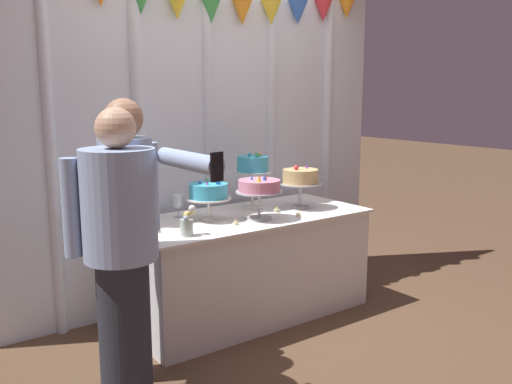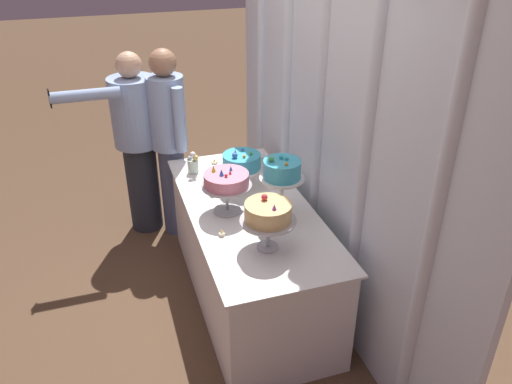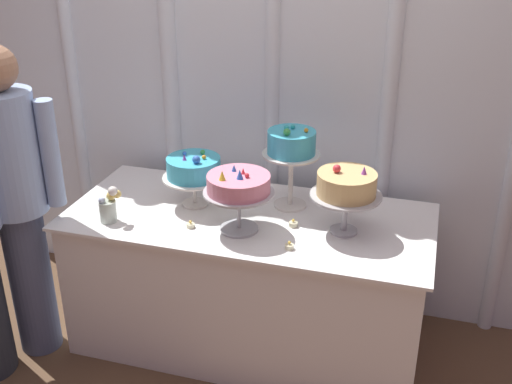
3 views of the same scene
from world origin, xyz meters
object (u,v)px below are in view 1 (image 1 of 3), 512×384
at_px(flower_vase, 187,223).
at_px(guest_man_pink_jacket, 128,227).
at_px(cake_display_leftmost, 208,192).
at_px(cake_display_midright, 253,167).
at_px(guest_man_dark_suit, 122,250).
at_px(tealight_near_right, 277,210).
at_px(wine_glass, 178,202).
at_px(tealight_far_left, 157,231).
at_px(cake_display_rightmost, 300,178).
at_px(tealight_far_right, 298,215).
at_px(cake_display_midleft, 259,188).
at_px(tealight_near_left, 236,223).
at_px(cake_table, 247,265).

xyz_separation_m(flower_vase, guest_man_pink_jacket, (-0.42, -0.10, 0.06)).
bearing_deg(cake_display_leftmost, cake_display_midright, 15.05).
bearing_deg(guest_man_dark_suit, tealight_near_right, 21.14).
height_order(wine_glass, tealight_far_left, wine_glass).
distance_m(cake_display_rightmost, tealight_near_right, 0.31).
bearing_deg(tealight_near_right, wine_glass, 157.70).
distance_m(tealight_near_right, guest_man_dark_suit, 1.49).
bearing_deg(cake_display_leftmost, flower_vase, -138.77).
bearing_deg(tealight_far_right, tealight_near_right, 98.82).
relative_size(tealight_far_right, guest_man_pink_jacket, 0.02).
bearing_deg(tealight_far_left, tealight_far_right, -11.23).
bearing_deg(cake_display_midleft, guest_man_dark_suit, -159.37).
xyz_separation_m(cake_display_midright, tealight_far_right, (0.10, -0.41, -0.30)).
relative_size(tealight_near_left, tealight_near_right, 0.93).
bearing_deg(guest_man_pink_jacket, cake_display_midleft, 10.87).
xyz_separation_m(flower_vase, tealight_far_left, (-0.11, 0.18, -0.07)).
xyz_separation_m(cake_display_leftmost, wine_glass, (-0.13, 0.18, -0.08)).
relative_size(cake_display_leftmost, wine_glass, 1.98).
bearing_deg(cake_display_midleft, cake_display_leftmost, 147.52).
distance_m(cake_display_midright, guest_man_pink_jacket, 1.30).
bearing_deg(cake_display_leftmost, tealight_near_left, -73.65).
xyz_separation_m(tealight_far_left, tealight_near_right, (0.95, 0.01, 0.00)).
relative_size(wine_glass, tealight_far_left, 3.16).
distance_m(cake_table, cake_display_rightmost, 0.75).
bearing_deg(flower_vase, tealight_far_right, -0.67).
height_order(wine_glass, tealight_far_right, wine_glass).
relative_size(tealight_far_left, guest_man_pink_jacket, 0.03).
relative_size(tealight_near_right, tealight_far_right, 1.08).
relative_size(wine_glass, tealight_far_right, 4.02).
relative_size(tealight_far_left, tealight_near_left, 1.27).
relative_size(wine_glass, guest_man_pink_jacket, 0.10).
xyz_separation_m(tealight_near_left, guest_man_pink_jacket, (-0.80, -0.15, 0.12)).
relative_size(cake_display_leftmost, guest_man_dark_suit, 0.20).
relative_size(cake_display_midleft, wine_glass, 2.06).
bearing_deg(cake_display_midright, tealight_near_left, -137.87).
bearing_deg(cake_display_rightmost, guest_man_pink_jacket, -168.12).
xyz_separation_m(cake_display_rightmost, tealight_near_left, (-0.68, -0.16, -0.21)).
distance_m(wine_glass, tealight_far_right, 0.83).
relative_size(cake_table, tealight_near_left, 45.17).
bearing_deg(cake_table, cake_display_leftmost, 172.61).
height_order(cake_display_leftmost, guest_man_pink_jacket, guest_man_pink_jacket).
xyz_separation_m(tealight_far_left, guest_man_pink_jacket, (-0.30, -0.29, 0.13)).
distance_m(wine_glass, guest_man_pink_jacket, 0.82).
xyz_separation_m(cake_display_leftmost, tealight_far_left, (-0.43, -0.09, -0.18)).
bearing_deg(cake_table, cake_display_midleft, -89.51).
relative_size(cake_table, guest_man_dark_suit, 1.15).
bearing_deg(cake_display_leftmost, wine_glass, 126.09).
xyz_separation_m(tealight_near_right, guest_man_dark_suit, (-1.39, -0.54, 0.08)).
distance_m(flower_vase, guest_man_pink_jacket, 0.43).
height_order(cake_table, flower_vase, flower_vase).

